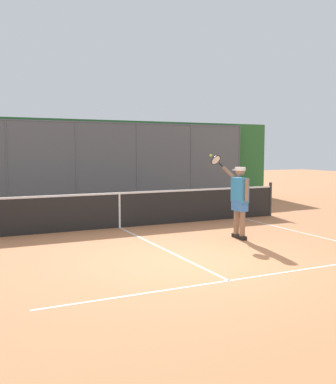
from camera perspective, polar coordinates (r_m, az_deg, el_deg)
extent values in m
plane|color=#C67A4C|center=(8.30, 3.02, -9.14)|extent=(60.00, 60.00, 0.00)
cube|color=white|center=(7.24, 7.93, -11.36)|extent=(6.16, 0.05, 0.01)
cube|color=white|center=(9.52, -1.01, -7.21)|extent=(0.05, 5.37, 0.01)
cylinder|color=#565B60|center=(19.43, 9.25, 3.88)|extent=(0.07, 0.07, 3.16)
cylinder|color=#565B60|center=(18.18, 3.00, 3.84)|extent=(0.07, 0.07, 3.16)
cylinder|color=#565B60|center=(17.17, -4.08, 3.74)|extent=(0.07, 0.07, 3.16)
cylinder|color=#565B60|center=(16.46, -11.89, 3.56)|extent=(0.07, 0.07, 3.16)
cylinder|color=#565B60|center=(16.07, -20.24, 3.30)|extent=(0.07, 0.07, 3.16)
cylinder|color=#565B60|center=(16.48, -12.00, 8.92)|extent=(14.38, 0.05, 0.05)
cube|color=#565B60|center=(16.46, -11.89, 3.56)|extent=(14.38, 0.02, 3.16)
cube|color=#2D6B33|center=(17.09, -12.40, 3.76)|extent=(17.38, 0.90, 3.24)
cube|color=#ADADA8|center=(16.40, -11.64, -1.71)|extent=(15.38, 0.18, 0.15)
cylinder|color=#2D2D2D|center=(14.34, 13.17, -0.91)|extent=(0.09, 0.09, 1.07)
cube|color=black|center=(11.90, -6.34, -2.47)|extent=(10.05, 0.02, 0.91)
cube|color=white|center=(11.84, -6.37, -0.17)|extent=(10.05, 0.04, 0.05)
cube|color=white|center=(11.90, -6.34, -2.47)|extent=(0.05, 0.04, 0.91)
cube|color=black|center=(10.46, 9.63, -5.89)|extent=(0.12, 0.27, 0.09)
cylinder|color=#8C664C|center=(10.39, 9.66, -3.52)|extent=(0.13, 0.13, 0.79)
cube|color=black|center=(10.69, 8.87, -5.64)|extent=(0.12, 0.27, 0.09)
cylinder|color=#8C664C|center=(10.61, 8.90, -3.32)|extent=(0.13, 0.13, 0.79)
cube|color=#3D7AC6|center=(10.46, 9.31, -1.72)|extent=(0.24, 0.42, 0.26)
cube|color=#338CC6|center=(10.42, 9.34, 0.28)|extent=(0.24, 0.50, 0.57)
cylinder|color=#8C664C|center=(10.16, 10.22, 0.26)|extent=(0.08, 0.08, 0.52)
cylinder|color=#8C664C|center=(10.75, 7.88, 2.58)|extent=(0.17, 0.39, 0.29)
sphere|color=#8C664C|center=(10.39, 9.37, 2.66)|extent=(0.22, 0.22, 0.22)
cylinder|color=white|center=(10.38, 9.38, 2.99)|extent=(0.26, 0.26, 0.08)
cube|color=white|center=(10.49, 9.03, 2.84)|extent=(0.20, 0.21, 0.02)
cylinder|color=black|center=(10.91, 6.94, 3.48)|extent=(0.07, 0.17, 0.13)
torus|color=black|center=(11.04, 6.25, 4.15)|extent=(0.33, 0.25, 0.26)
cylinder|color=silver|center=(11.04, 6.25, 4.15)|extent=(0.28, 0.20, 0.21)
sphere|color=#CCDB33|center=(11.17, 5.59, 4.78)|extent=(0.07, 0.07, 0.07)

